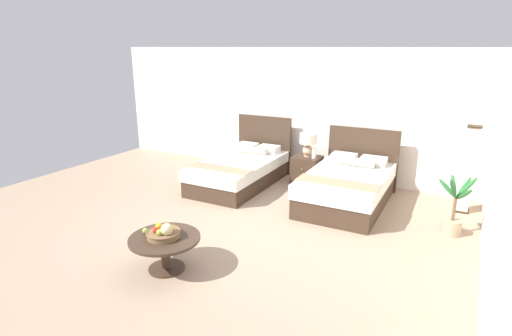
{
  "coord_description": "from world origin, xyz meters",
  "views": [
    {
      "loc": [
        2.83,
        -4.76,
        2.6
      ],
      "look_at": [
        -0.07,
        0.47,
        0.79
      ],
      "focal_mm": 28.24,
      "sensor_mm": 36.0,
      "label": 1
    }
  ],
  "objects_px": {
    "bed_near_corner": "(348,186)",
    "table_lamp": "(308,142)",
    "potted_palm": "(454,214)",
    "nightstand": "(307,170)",
    "vase": "(314,153)",
    "bed_near_window": "(241,170)",
    "loose_apple": "(145,231)",
    "fruit_bowl": "(164,232)",
    "floor_lamp_corner": "(468,170)",
    "coffee_table": "(165,245)"
  },
  "relations": [
    {
      "from": "nightstand",
      "to": "vase",
      "type": "distance_m",
      "value": 0.4
    },
    {
      "from": "table_lamp",
      "to": "floor_lamp_corner",
      "type": "distance_m",
      "value": 2.79
    },
    {
      "from": "table_lamp",
      "to": "fruit_bowl",
      "type": "bearing_deg",
      "value": -93.96
    },
    {
      "from": "bed_near_corner",
      "to": "coffee_table",
      "type": "relative_size",
      "value": 2.46
    },
    {
      "from": "nightstand",
      "to": "vase",
      "type": "bearing_deg",
      "value": -14.43
    },
    {
      "from": "bed_near_corner",
      "to": "potted_palm",
      "type": "bearing_deg",
      "value": -14.73
    },
    {
      "from": "bed_near_window",
      "to": "floor_lamp_corner",
      "type": "distance_m",
      "value": 3.95
    },
    {
      "from": "coffee_table",
      "to": "fruit_bowl",
      "type": "relative_size",
      "value": 2.08
    },
    {
      "from": "bed_near_window",
      "to": "loose_apple",
      "type": "height_order",
      "value": "bed_near_window"
    },
    {
      "from": "fruit_bowl",
      "to": "floor_lamp_corner",
      "type": "height_order",
      "value": "floor_lamp_corner"
    },
    {
      "from": "fruit_bowl",
      "to": "floor_lamp_corner",
      "type": "relative_size",
      "value": 0.29
    },
    {
      "from": "nightstand",
      "to": "table_lamp",
      "type": "xyz_separation_m",
      "value": [
        0.0,
        0.02,
        0.56
      ]
    },
    {
      "from": "nightstand",
      "to": "vase",
      "type": "height_order",
      "value": "vase"
    },
    {
      "from": "loose_apple",
      "to": "vase",
      "type": "bearing_deg",
      "value": 79.91
    },
    {
      "from": "bed_near_corner",
      "to": "table_lamp",
      "type": "bearing_deg",
      "value": 145.65
    },
    {
      "from": "bed_near_window",
      "to": "loose_apple",
      "type": "relative_size",
      "value": 29.47
    },
    {
      "from": "fruit_bowl",
      "to": "floor_lamp_corner",
      "type": "bearing_deg",
      "value": 50.85
    },
    {
      "from": "bed_near_window",
      "to": "loose_apple",
      "type": "bearing_deg",
      "value": -79.76
    },
    {
      "from": "fruit_bowl",
      "to": "potted_palm",
      "type": "relative_size",
      "value": 0.45
    },
    {
      "from": "nightstand",
      "to": "table_lamp",
      "type": "relative_size",
      "value": 1.19
    },
    {
      "from": "bed_near_window",
      "to": "coffee_table",
      "type": "height_order",
      "value": "bed_near_window"
    },
    {
      "from": "potted_palm",
      "to": "floor_lamp_corner",
      "type": "bearing_deg",
      "value": 85.0
    },
    {
      "from": "vase",
      "to": "loose_apple",
      "type": "distance_m",
      "value": 3.9
    },
    {
      "from": "bed_near_window",
      "to": "vase",
      "type": "relative_size",
      "value": 11.47
    },
    {
      "from": "floor_lamp_corner",
      "to": "potted_palm",
      "type": "bearing_deg",
      "value": -95.0
    },
    {
      "from": "bed_near_window",
      "to": "table_lamp",
      "type": "relative_size",
      "value": 4.88
    },
    {
      "from": "loose_apple",
      "to": "potted_palm",
      "type": "distance_m",
      "value": 4.24
    },
    {
      "from": "fruit_bowl",
      "to": "nightstand",
      "type": "bearing_deg",
      "value": 86.02
    },
    {
      "from": "bed_near_window",
      "to": "fruit_bowl",
      "type": "relative_size",
      "value": 5.48
    },
    {
      "from": "table_lamp",
      "to": "vase",
      "type": "xyz_separation_m",
      "value": [
        0.16,
        -0.06,
        -0.19
      ]
    },
    {
      "from": "coffee_table",
      "to": "floor_lamp_corner",
      "type": "xyz_separation_m",
      "value": [
        3.05,
        3.74,
        0.39
      ]
    },
    {
      "from": "table_lamp",
      "to": "loose_apple",
      "type": "bearing_deg",
      "value": -97.7
    },
    {
      "from": "loose_apple",
      "to": "potted_palm",
      "type": "relative_size",
      "value": 0.08
    },
    {
      "from": "table_lamp",
      "to": "potted_palm",
      "type": "distance_m",
      "value": 2.97
    },
    {
      "from": "nightstand",
      "to": "floor_lamp_corner",
      "type": "height_order",
      "value": "floor_lamp_corner"
    },
    {
      "from": "bed_near_window",
      "to": "vase",
      "type": "bearing_deg",
      "value": 26.42
    },
    {
      "from": "nightstand",
      "to": "floor_lamp_corner",
      "type": "bearing_deg",
      "value": -1.84
    },
    {
      "from": "potted_palm",
      "to": "bed_near_window",
      "type": "bearing_deg",
      "value": 173.22
    },
    {
      "from": "nightstand",
      "to": "coffee_table",
      "type": "distance_m",
      "value": 3.84
    },
    {
      "from": "table_lamp",
      "to": "coffee_table",
      "type": "relative_size",
      "value": 0.54
    },
    {
      "from": "fruit_bowl",
      "to": "potted_palm",
      "type": "distance_m",
      "value": 4.02
    },
    {
      "from": "table_lamp",
      "to": "fruit_bowl",
      "type": "xyz_separation_m",
      "value": [
        -0.27,
        -3.86,
        -0.34
      ]
    },
    {
      "from": "bed_near_window",
      "to": "potted_palm",
      "type": "relative_size",
      "value": 2.45
    },
    {
      "from": "vase",
      "to": "coffee_table",
      "type": "distance_m",
      "value": 3.83
    },
    {
      "from": "potted_palm",
      "to": "table_lamp",
      "type": "bearing_deg",
      "value": 157.1
    },
    {
      "from": "bed_near_corner",
      "to": "potted_palm",
      "type": "distance_m",
      "value": 1.73
    },
    {
      "from": "coffee_table",
      "to": "fruit_bowl",
      "type": "bearing_deg",
      "value": -102.68
    },
    {
      "from": "coffee_table",
      "to": "potted_palm",
      "type": "height_order",
      "value": "potted_palm"
    },
    {
      "from": "fruit_bowl",
      "to": "potted_palm",
      "type": "bearing_deg",
      "value": 42.56
    },
    {
      "from": "nightstand",
      "to": "fruit_bowl",
      "type": "relative_size",
      "value": 1.33
    }
  ]
}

